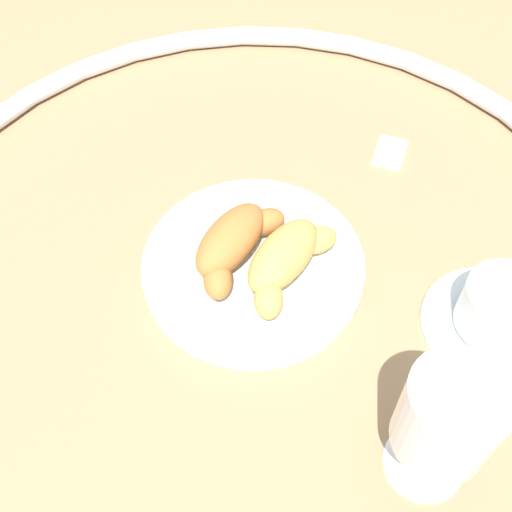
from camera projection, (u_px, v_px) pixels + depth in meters
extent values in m
plane|color=#997551|center=(256.00, 268.00, 0.69)|extent=(2.20, 2.20, 0.00)
torus|color=silver|center=(256.00, 261.00, 0.68)|extent=(0.79, 0.79, 0.02)
cylinder|color=silver|center=(256.00, 269.00, 0.68)|extent=(0.23, 0.23, 0.02)
torus|color=silver|center=(256.00, 264.00, 0.67)|extent=(0.23, 0.23, 0.01)
ellipsoid|color=#AD6B33|center=(231.00, 239.00, 0.65)|extent=(0.10, 0.05, 0.04)
ellipsoid|color=#AD6B33|center=(218.00, 280.00, 0.64)|extent=(0.05, 0.05, 0.03)
ellipsoid|color=#AD6B33|center=(264.00, 222.00, 0.68)|extent=(0.05, 0.05, 0.03)
ellipsoid|color=#D6994C|center=(282.00, 257.00, 0.64)|extent=(0.10, 0.05, 0.04)
ellipsoid|color=#D6994C|center=(268.00, 299.00, 0.62)|extent=(0.05, 0.05, 0.03)
ellipsoid|color=#D6994C|center=(316.00, 240.00, 0.66)|extent=(0.05, 0.05, 0.03)
cylinder|color=silver|center=(492.00, 324.00, 0.64)|extent=(0.14, 0.14, 0.01)
cylinder|color=silver|center=(501.00, 308.00, 0.62)|extent=(0.08, 0.08, 0.05)
cylinder|color=brown|center=(508.00, 295.00, 0.60)|extent=(0.07, 0.07, 0.01)
cylinder|color=white|center=(423.00, 463.00, 0.56)|extent=(0.07, 0.07, 0.01)
cylinder|color=white|center=(430.00, 450.00, 0.54)|extent=(0.01, 0.01, 0.05)
cylinder|color=white|center=(450.00, 417.00, 0.48)|extent=(0.08, 0.08, 0.08)
cylinder|color=yellow|center=(446.00, 422.00, 0.49)|extent=(0.07, 0.07, 0.05)
cube|color=white|center=(390.00, 151.00, 0.78)|extent=(0.06, 0.04, 0.01)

